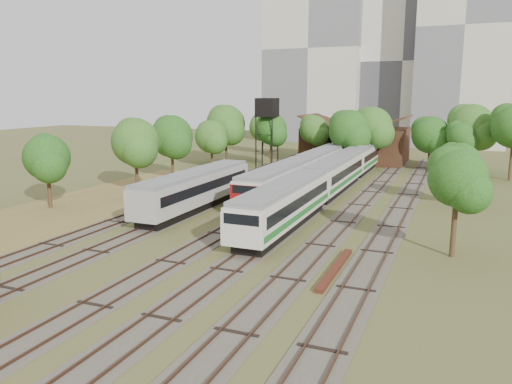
% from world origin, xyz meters
% --- Properties ---
extents(ground, '(240.00, 240.00, 0.00)m').
position_xyz_m(ground, '(0.00, 0.00, 0.00)').
color(ground, '#475123').
rests_on(ground, ground).
extents(dry_grass_patch, '(14.00, 60.00, 0.04)m').
position_xyz_m(dry_grass_patch, '(-18.00, 8.00, 0.02)').
color(dry_grass_patch, brown).
rests_on(dry_grass_patch, ground).
extents(tracks, '(24.60, 80.00, 0.19)m').
position_xyz_m(tracks, '(-0.67, 25.00, 0.04)').
color(tracks, '#4C473D').
rests_on(tracks, ground).
extents(railcar_red_set, '(2.97, 34.58, 3.67)m').
position_xyz_m(railcar_red_set, '(-2.00, 32.58, 1.94)').
color(railcar_red_set, black).
rests_on(railcar_red_set, ground).
extents(railcar_green_set, '(3.02, 52.08, 3.74)m').
position_xyz_m(railcar_green_set, '(2.00, 31.45, 1.98)').
color(railcar_green_set, black).
rests_on(railcar_green_set, ground).
extents(railcar_rear, '(3.16, 16.08, 3.92)m').
position_xyz_m(railcar_rear, '(-2.00, 59.83, 2.07)').
color(railcar_rear, black).
rests_on(railcar_rear, ground).
extents(old_grey_coach, '(2.98, 18.00, 3.69)m').
position_xyz_m(old_grey_coach, '(-8.00, 17.40, 2.01)').
color(old_grey_coach, black).
rests_on(old_grey_coach, ground).
extents(water_tower, '(2.97, 2.97, 10.28)m').
position_xyz_m(water_tower, '(-11.99, 46.41, 8.66)').
color(water_tower, black).
rests_on(water_tower, ground).
extents(rail_pile_far, '(0.49, 7.81, 0.25)m').
position_xyz_m(rail_pile_far, '(8.20, 5.76, 0.13)').
color(rail_pile_far, '#512217').
rests_on(rail_pile_far, ground).
extents(maintenance_shed, '(16.45, 11.55, 7.58)m').
position_xyz_m(maintenance_shed, '(-1.00, 57.98, 2.91)').
color(maintenance_shed, '#342213').
rests_on(maintenance_shed, ground).
extents(tree_band_left, '(8.90, 76.27, 8.25)m').
position_xyz_m(tree_band_left, '(-20.10, 26.65, 5.23)').
color(tree_band_left, '#382616').
rests_on(tree_band_left, ground).
extents(tree_band_far, '(46.04, 10.57, 9.56)m').
position_xyz_m(tree_band_far, '(2.13, 49.65, 6.02)').
color(tree_band_far, '#382616').
rests_on(tree_band_far, ground).
extents(tree_band_right, '(4.03, 41.19, 7.23)m').
position_xyz_m(tree_band_right, '(14.81, 28.87, 4.85)').
color(tree_band_right, '#382616').
rests_on(tree_band_right, ground).
extents(tower_left, '(22.00, 16.00, 42.00)m').
position_xyz_m(tower_left, '(-18.00, 95.00, 21.00)').
color(tower_left, beige).
rests_on(tower_left, ground).
extents(tower_centre, '(20.00, 18.00, 36.00)m').
position_xyz_m(tower_centre, '(2.00, 100.00, 18.00)').
color(tower_centre, beige).
rests_on(tower_centre, ground).
extents(tower_right, '(18.00, 16.00, 48.00)m').
position_xyz_m(tower_right, '(14.00, 92.00, 24.00)').
color(tower_right, beige).
rests_on(tower_right, ground).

